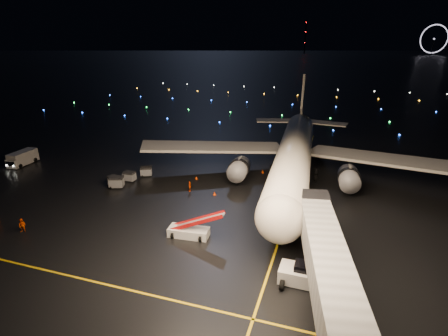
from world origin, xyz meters
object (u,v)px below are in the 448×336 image
(crew_c, at_px, (190,186))
(baggage_cart_0, at_px, (146,171))
(belt_loader, at_px, (188,223))
(baggage_cart_2, at_px, (116,182))
(crew_b, at_px, (22,226))
(baggage_cart_3, at_px, (115,181))
(pushback_tug, at_px, (303,273))
(baggage_cart_1, at_px, (129,176))
(airliner, at_px, (296,132))
(service_truck, at_px, (23,158))

(crew_c, bearing_deg, baggage_cart_0, -138.21)
(crew_c, distance_m, baggage_cart_0, 10.63)
(belt_loader, height_order, baggage_cart_2, belt_loader)
(belt_loader, relative_size, crew_b, 3.93)
(crew_b, relative_size, baggage_cart_3, 0.90)
(crew_b, bearing_deg, pushback_tug, -13.68)
(baggage_cart_3, bearing_deg, baggage_cart_2, -18.30)
(baggage_cart_1, height_order, baggage_cart_2, baggage_cart_2)
(belt_loader, height_order, baggage_cart_3, belt_loader)
(pushback_tug, relative_size, belt_loader, 0.64)
(belt_loader, distance_m, baggage_cart_1, 21.38)
(baggage_cart_0, distance_m, baggage_cart_3, 6.27)
(pushback_tug, relative_size, baggage_cart_3, 2.28)
(pushback_tug, xyz_separation_m, baggage_cart_3, (-31.65, 15.23, -0.24))
(belt_loader, relative_size, baggage_cart_0, 3.71)
(airliner, bearing_deg, baggage_cart_0, -164.55)
(crew_c, relative_size, baggage_cart_0, 0.87)
(service_truck, relative_size, baggage_cart_0, 3.68)
(crew_b, distance_m, baggage_cart_1, 19.11)
(crew_b, relative_size, crew_c, 1.08)
(belt_loader, bearing_deg, airliner, 64.32)
(service_truck, xyz_separation_m, baggage_cart_0, (25.54, 1.79, -0.49))
(crew_b, height_order, baggage_cart_1, crew_b)
(pushback_tug, xyz_separation_m, crew_b, (-33.81, -0.86, -0.19))
(pushback_tug, relative_size, baggage_cart_1, 2.42)
(service_truck, bearing_deg, belt_loader, -23.46)
(pushback_tug, bearing_deg, service_truck, 161.86)
(service_truck, bearing_deg, pushback_tug, -23.06)
(service_truck, bearing_deg, baggage_cart_3, -13.51)
(belt_loader, distance_m, baggage_cart_3, 20.59)
(service_truck, height_order, crew_b, service_truck)
(baggage_cart_1, xyz_separation_m, baggage_cart_3, (-0.98, -2.76, 0.05))
(baggage_cart_0, relative_size, baggage_cart_2, 0.88)
(airliner, bearing_deg, crew_b, -137.51)
(baggage_cart_0, height_order, baggage_cart_3, baggage_cart_3)
(crew_b, xyz_separation_m, baggage_cart_1, (3.14, 18.85, -0.10))
(airliner, height_order, baggage_cart_1, airliner)
(service_truck, xyz_separation_m, crew_b, (20.92, -20.07, -0.40))
(pushback_tug, bearing_deg, crew_c, 139.56)
(pushback_tug, height_order, belt_loader, belt_loader)
(crew_c, xyz_separation_m, baggage_cart_0, (-9.91, 3.86, -0.02))
(service_truck, bearing_deg, baggage_cart_0, 0.29)
(pushback_tug, distance_m, baggage_cart_2, 34.44)
(pushback_tug, relative_size, crew_c, 2.74)
(crew_c, xyz_separation_m, baggage_cart_1, (-11.39, 0.85, -0.03))
(airliner, relative_size, baggage_cart_2, 24.98)
(belt_loader, height_order, baggage_cart_1, belt_loader)
(baggage_cart_1, bearing_deg, crew_c, -5.76)
(service_truck, distance_m, crew_c, 35.51)
(pushback_tug, height_order, service_truck, service_truck)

